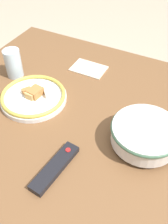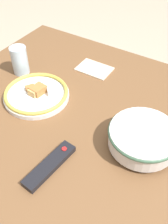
% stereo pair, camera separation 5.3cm
% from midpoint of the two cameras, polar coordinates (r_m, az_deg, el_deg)
% --- Properties ---
extents(ground_plane, '(8.00, 8.00, 0.00)m').
position_cam_midpoint_polar(ground_plane, '(1.55, -1.40, -21.02)').
color(ground_plane, '#B7A88E').
extents(dining_table, '(1.20, 1.06, 0.72)m').
position_cam_midpoint_polar(dining_table, '(1.00, -2.02, -5.54)').
color(dining_table, brown).
rests_on(dining_table, ground_plane).
extents(noodle_bowl, '(0.23, 0.23, 0.08)m').
position_cam_midpoint_polar(noodle_bowl, '(0.86, 11.44, -4.75)').
color(noodle_bowl, silver).
rests_on(noodle_bowl, dining_table).
extents(food_plate, '(0.26, 0.26, 0.05)m').
position_cam_midpoint_polar(food_plate, '(1.05, -12.35, 3.28)').
color(food_plate, white).
rests_on(food_plate, dining_table).
extents(tv_remote, '(0.07, 0.20, 0.02)m').
position_cam_midpoint_polar(tv_remote, '(0.82, -8.21, -11.89)').
color(tv_remote, black).
rests_on(tv_remote, dining_table).
extents(drinking_glass, '(0.07, 0.07, 0.12)m').
position_cam_midpoint_polar(drinking_glass, '(1.17, -16.42, 10.10)').
color(drinking_glass, silver).
rests_on(drinking_glass, dining_table).
extents(folded_napkin, '(0.15, 0.11, 0.01)m').
position_cam_midpoint_polar(folded_napkin, '(1.19, -0.27, 9.40)').
color(folded_napkin, beige).
rests_on(folded_napkin, dining_table).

